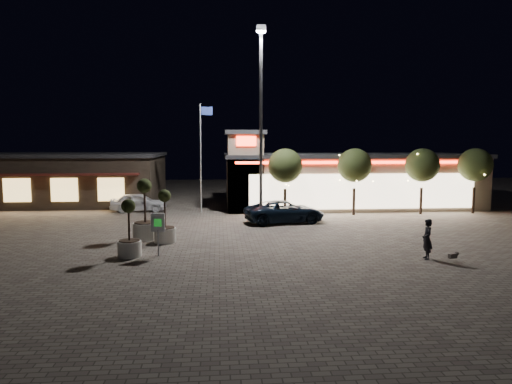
{
  "coord_description": "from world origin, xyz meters",
  "views": [
    {
      "loc": [
        -0.66,
        -20.87,
        5.09
      ],
      "look_at": [
        1.52,
        6.0,
        2.25
      ],
      "focal_mm": 32.0,
      "sensor_mm": 36.0,
      "label": 1
    }
  ],
  "objects": [
    {
      "name": "ground",
      "position": [
        0.0,
        0.0,
        0.0
      ],
      "size": [
        90.0,
        90.0,
        0.0
      ],
      "primitive_type": "plane",
      "color": "slate",
      "rests_on": "ground"
    },
    {
      "name": "retail_building",
      "position": [
        9.51,
        15.82,
        2.21
      ],
      "size": [
        20.4,
        8.4,
        6.1
      ],
      "color": "gray",
      "rests_on": "ground"
    },
    {
      "name": "restaurant_building",
      "position": [
        -14.0,
        19.97,
        2.16
      ],
      "size": [
        16.4,
        11.0,
        4.3
      ],
      "color": "#382D23",
      "rests_on": "ground"
    },
    {
      "name": "floodlight_pole",
      "position": [
        2.0,
        8.0,
        7.02
      ],
      "size": [
        0.6,
        0.4,
        12.38
      ],
      "color": "gray",
      "rests_on": "ground"
    },
    {
      "name": "flagpole",
      "position": [
        -1.9,
        13.0,
        4.74
      ],
      "size": [
        0.95,
        0.1,
        8.0
      ],
      "color": "white",
      "rests_on": "ground"
    },
    {
      "name": "string_tree_a",
      "position": [
        4.0,
        11.0,
        3.56
      ],
      "size": [
        2.42,
        2.42,
        4.79
      ],
      "color": "#332319",
      "rests_on": "ground"
    },
    {
      "name": "string_tree_b",
      "position": [
        9.0,
        11.0,
        3.56
      ],
      "size": [
        2.42,
        2.42,
        4.79
      ],
      "color": "#332319",
      "rests_on": "ground"
    },
    {
      "name": "string_tree_c",
      "position": [
        14.0,
        11.0,
        3.56
      ],
      "size": [
        2.42,
        2.42,
        4.79
      ],
      "color": "#332319",
      "rests_on": "ground"
    },
    {
      "name": "string_tree_d",
      "position": [
        18.0,
        11.0,
        3.56
      ],
      "size": [
        2.42,
        2.42,
        4.79
      ],
      "color": "#332319",
      "rests_on": "ground"
    },
    {
      "name": "pickup_truck",
      "position": [
        3.57,
        8.17,
        0.72
      ],
      "size": [
        5.55,
        3.32,
        1.45
      ],
      "primitive_type": "imported",
      "rotation": [
        0.0,
        0.0,
        1.76
      ],
      "color": "black",
      "rests_on": "ground"
    },
    {
      "name": "white_sedan",
      "position": [
        -6.77,
        14.0,
        0.71
      ],
      "size": [
        4.23,
        1.86,
        1.42
      ],
      "primitive_type": "imported",
      "rotation": [
        0.0,
        0.0,
        1.62
      ],
      "color": "white",
      "rests_on": "ground"
    },
    {
      "name": "pedestrian",
      "position": [
        8.5,
        -1.72,
        0.9
      ],
      "size": [
        0.51,
        0.7,
        1.8
      ],
      "primitive_type": "imported",
      "rotation": [
        0.0,
        0.0,
        -1.69
      ],
      "color": "black",
      "rests_on": "ground"
    },
    {
      "name": "dog",
      "position": [
        9.52,
        -2.2,
        0.27
      ],
      "size": [
        0.52,
        0.31,
        0.28
      ],
      "color": "#59514C",
      "rests_on": "ground"
    },
    {
      "name": "planter_left",
      "position": [
        -4.62,
        3.57,
        1.01
      ],
      "size": [
        1.33,
        1.33,
        3.27
      ],
      "color": "white",
      "rests_on": "ground"
    },
    {
      "name": "planter_mid",
      "position": [
        -4.74,
        -0.18,
        0.81
      ],
      "size": [
        1.07,
        1.07,
        2.63
      ],
      "color": "white",
      "rests_on": "ground"
    },
    {
      "name": "planter_right",
      "position": [
        -3.48,
        2.74,
        0.86
      ],
      "size": [
        1.13,
        1.13,
        2.77
      ],
      "color": "white",
      "rests_on": "ground"
    },
    {
      "name": "valet_sign",
      "position": [
        -3.45,
        -0.17,
        1.37
      ],
      "size": [
        0.65,
        0.17,
        1.96
      ],
      "color": "gray",
      "rests_on": "ground"
    }
  ]
}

